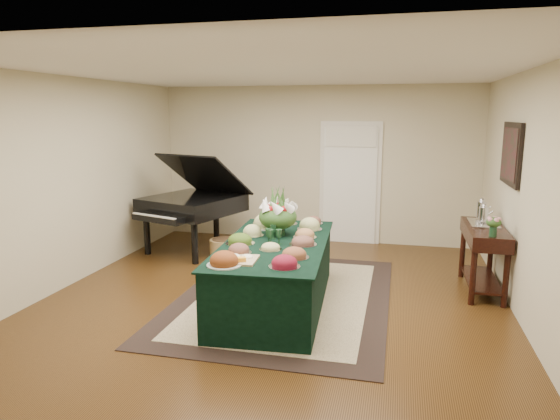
% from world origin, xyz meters
% --- Properties ---
extents(ground, '(6.00, 6.00, 0.00)m').
position_xyz_m(ground, '(0.00, 0.00, 0.00)').
color(ground, black).
rests_on(ground, ground).
extents(area_rug, '(2.52, 3.53, 0.01)m').
position_xyz_m(area_rug, '(0.11, 0.08, 0.01)').
color(area_rug, black).
rests_on(area_rug, ground).
extents(kitchen_doorway, '(1.05, 0.07, 2.10)m').
position_xyz_m(kitchen_doorway, '(0.60, 2.97, 1.02)').
color(kitchen_doorway, silver).
rests_on(kitchen_doorway, ground).
extents(buffet_table, '(1.33, 2.54, 0.77)m').
position_xyz_m(buffet_table, '(0.06, -0.19, 0.39)').
color(buffet_table, black).
rests_on(buffet_table, ground).
extents(food_platters, '(1.04, 2.35, 0.14)m').
position_xyz_m(food_platters, '(0.03, -0.14, 0.81)').
color(food_platters, silver).
rests_on(food_platters, buffet_table).
extents(cutting_board, '(0.39, 0.39, 0.10)m').
position_xyz_m(cutting_board, '(-0.12, -0.97, 0.80)').
color(cutting_board, tan).
rests_on(cutting_board, buffet_table).
extents(green_goblets, '(0.20, 0.33, 0.18)m').
position_xyz_m(green_goblets, '(0.04, -0.22, 0.86)').
color(green_goblets, '#15351E').
rests_on(green_goblets, buffet_table).
extents(floral_centerpiece, '(0.48, 0.48, 0.48)m').
position_xyz_m(floral_centerpiece, '(0.01, 0.17, 1.05)').
color(floral_centerpiece, '#15351E').
rests_on(floral_centerpiece, buffet_table).
extents(grand_piano, '(1.74, 1.83, 1.61)m').
position_xyz_m(grand_piano, '(-1.82, 1.78, 0.79)').
color(grand_piano, black).
rests_on(grand_piano, ground).
extents(wicker_basket, '(0.45, 0.45, 0.28)m').
position_xyz_m(wicker_basket, '(-1.22, 1.58, 0.14)').
color(wicker_basket, olive).
rests_on(wicker_basket, ground).
extents(mahogany_sideboard, '(0.45, 1.25, 0.84)m').
position_xyz_m(mahogany_sideboard, '(2.50, 0.89, 0.65)').
color(mahogany_sideboard, black).
rests_on(mahogany_sideboard, ground).
extents(tea_service, '(0.34, 0.58, 0.30)m').
position_xyz_m(tea_service, '(2.50, 1.17, 0.96)').
color(tea_service, silver).
rests_on(tea_service, mahogany_sideboard).
extents(pink_bouquet, '(0.19, 0.19, 0.24)m').
position_xyz_m(pink_bouquet, '(2.50, 0.38, 1.00)').
color(pink_bouquet, '#15351E').
rests_on(pink_bouquet, mahogany_sideboard).
extents(wall_painting, '(0.05, 0.95, 0.75)m').
position_xyz_m(wall_painting, '(2.72, 0.89, 1.75)').
color(wall_painting, black).
rests_on(wall_painting, ground).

